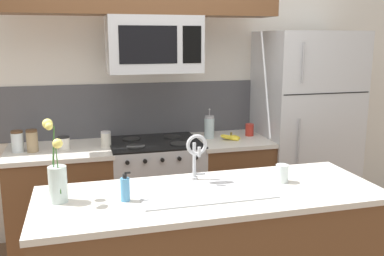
% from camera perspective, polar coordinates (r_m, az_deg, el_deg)
% --- Properties ---
extents(rear_partition, '(5.20, 0.10, 2.60)m').
position_cam_1_polar(rear_partition, '(4.01, -1.80, 4.95)').
color(rear_partition, silver).
rests_on(rear_partition, ground).
extents(splash_band, '(2.99, 0.01, 0.48)m').
position_cam_1_polar(splash_band, '(3.92, -5.88, 2.51)').
color(splash_band, '#4C4C51').
rests_on(splash_band, rear_partition).
extents(back_counter_left, '(0.84, 0.65, 0.91)m').
position_cam_1_polar(back_counter_left, '(3.74, -16.90, -9.43)').
color(back_counter_left, brown).
rests_on(back_counter_left, ground).
extents(back_counter_right, '(0.65, 0.65, 0.91)m').
position_cam_1_polar(back_counter_right, '(3.96, 5.09, -7.75)').
color(back_counter_right, brown).
rests_on(back_counter_right, ground).
extents(stove_range, '(0.76, 0.64, 0.93)m').
position_cam_1_polar(stove_range, '(3.79, -4.85, -8.60)').
color(stove_range, '#B7BABF').
rests_on(stove_range, ground).
extents(microwave, '(0.74, 0.40, 0.45)m').
position_cam_1_polar(microwave, '(3.53, -5.15, 11.04)').
color(microwave, '#B7BABF').
extents(refrigerator, '(0.84, 0.74, 1.85)m').
position_cam_1_polar(refrigerator, '(4.15, 14.58, -0.48)').
color(refrigerator, '#B7BABF').
rests_on(refrigerator, ground).
extents(storage_jar_tall, '(0.09, 0.09, 0.17)m').
position_cam_1_polar(storage_jar_tall, '(3.61, -22.24, -1.66)').
color(storage_jar_tall, silver).
rests_on(storage_jar_tall, back_counter_left).
extents(storage_jar_medium, '(0.09, 0.09, 0.18)m').
position_cam_1_polar(storage_jar_medium, '(3.57, -20.54, -1.61)').
color(storage_jar_medium, '#997F5B').
rests_on(storage_jar_medium, back_counter_left).
extents(storage_jar_short, '(0.10, 0.10, 0.11)m').
position_cam_1_polar(storage_jar_short, '(3.57, -16.72, -1.92)').
color(storage_jar_short, silver).
rests_on(storage_jar_short, back_counter_left).
extents(storage_jar_squat, '(0.08, 0.08, 0.13)m').
position_cam_1_polar(storage_jar_squat, '(3.58, -11.40, -1.44)').
color(storage_jar_squat, silver).
rests_on(storage_jar_squat, back_counter_left).
extents(banana_bunch, '(0.19, 0.15, 0.08)m').
position_cam_1_polar(banana_bunch, '(3.76, 5.24, -1.24)').
color(banana_bunch, yellow).
rests_on(banana_bunch, back_counter_right).
extents(french_press, '(0.09, 0.09, 0.27)m').
position_cam_1_polar(french_press, '(3.81, 2.32, 0.13)').
color(french_press, silver).
rests_on(french_press, back_counter_right).
extents(coffee_tin, '(0.08, 0.08, 0.11)m').
position_cam_1_polar(coffee_tin, '(3.94, 7.68, -0.23)').
color(coffee_tin, '#B22D23').
rests_on(coffee_tin, back_counter_right).
extents(kitchen_sink, '(0.76, 0.39, 0.16)m').
position_cam_1_polar(kitchen_sink, '(2.53, 1.73, -10.02)').
color(kitchen_sink, '#ADAFB5').
rests_on(kitchen_sink, island_counter).
extents(sink_faucet, '(0.14, 0.14, 0.31)m').
position_cam_1_polar(sink_faucet, '(2.62, 0.57, -3.09)').
color(sink_faucet, '#B7BABF').
rests_on(sink_faucet, island_counter).
extents(dish_soap_bottle, '(0.06, 0.05, 0.16)m').
position_cam_1_polar(dish_soap_bottle, '(2.38, -8.90, -8.02)').
color(dish_soap_bottle, '#4C93C6').
rests_on(dish_soap_bottle, island_counter).
extents(drinking_glass, '(0.08, 0.08, 0.11)m').
position_cam_1_polar(drinking_glass, '(2.71, 11.91, -5.95)').
color(drinking_glass, silver).
rests_on(drinking_glass, island_counter).
extents(flower_vase, '(0.11, 0.18, 0.45)m').
position_cam_1_polar(flower_vase, '(2.44, -17.53, -6.54)').
color(flower_vase, silver).
rests_on(flower_vase, island_counter).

